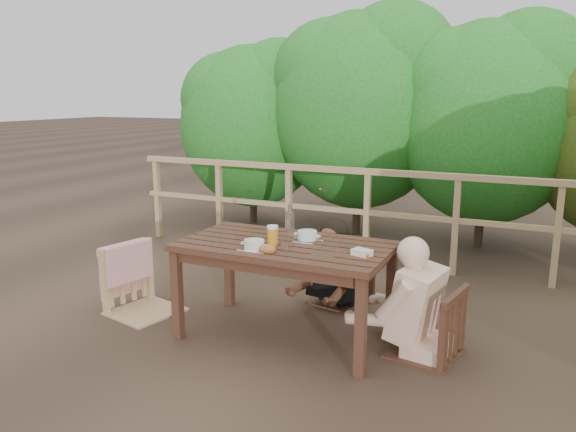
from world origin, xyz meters
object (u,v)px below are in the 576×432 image
at_px(chair_far, 342,250).
at_px(butter_tub, 362,253).
at_px(soup_far, 307,236).
at_px(tumbler, 286,248).
at_px(table, 285,291).
at_px(woman, 343,236).
at_px(chair_left, 142,252).
at_px(chair_right, 427,291).
at_px(diner_right, 434,261).
at_px(beer_glass, 273,236).
at_px(soup_near, 254,245).
at_px(bread_roll, 268,249).
at_px(bottle, 290,223).

height_order(chair_far, butter_tub, chair_far).
height_order(soup_far, tumbler, soup_far).
relative_size(table, soup_far, 6.23).
bearing_deg(woman, chair_left, 44.17).
bearing_deg(chair_right, chair_far, -118.85).
xyz_separation_m(table, tumbler, (0.09, -0.18, 0.38)).
height_order(table, butter_tub, butter_tub).
distance_m(diner_right, beer_glass, 1.12).
distance_m(soup_near, tumbler, 0.22).
bearing_deg(chair_far, woman, 100.21).
bearing_deg(beer_glass, bread_roll, -73.55).
relative_size(chair_left, woman, 0.89).
height_order(chair_far, bread_roll, chair_far).
relative_size(woman, soup_far, 4.81).
height_order(diner_right, soup_near, diner_right).
relative_size(table, soup_near, 6.33).
relative_size(chair_far, butter_tub, 7.20).
bearing_deg(bread_roll, soup_near, 166.11).
xyz_separation_m(chair_left, bottle, (1.21, 0.22, 0.31)).
relative_size(chair_right, bread_roll, 7.71).
bearing_deg(tumbler, diner_right, 18.24).
bearing_deg(chair_left, butter_tub, -76.26).
bearing_deg(bottle, bread_roll, -87.73).
height_order(table, chair_right, chair_right).
relative_size(table, bottle, 5.56).
xyz_separation_m(bread_roll, bottle, (-0.02, 0.40, 0.10)).
height_order(chair_left, chair_far, chair_left).
distance_m(chair_far, bottle, 0.80).
bearing_deg(bottle, woman, 76.60).
distance_m(chair_far, diner_right, 1.15).
distance_m(diner_right, bread_roll, 1.11).
bearing_deg(chair_far, soup_near, -94.21).
height_order(chair_far, woman, woman).
height_order(chair_left, soup_far, chair_left).
bearing_deg(soup_far, chair_far, 86.59).
distance_m(soup_near, butter_tub, 0.74).
relative_size(chair_left, bread_roll, 8.68).
bearing_deg(butter_tub, soup_near, -150.03).
xyz_separation_m(bread_roll, butter_tub, (0.60, 0.19, -0.01)).
bearing_deg(bread_roll, beer_glass, 106.45).
height_order(bread_roll, bottle, bottle).
height_order(chair_right, tumbler, chair_right).
height_order(table, beer_glass, beer_glass).
bearing_deg(chair_left, soup_far, -66.41).
xyz_separation_m(chair_far, woman, (0.00, 0.02, 0.12)).
xyz_separation_m(beer_glass, tumbler, (0.15, -0.11, -0.04)).
bearing_deg(diner_right, bottle, 99.74).
bearing_deg(woman, soup_far, 96.89).
height_order(chair_left, tumbler, chair_left).
bearing_deg(woman, diner_right, 151.47).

